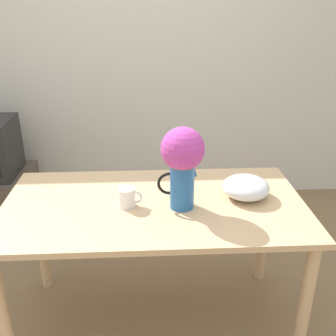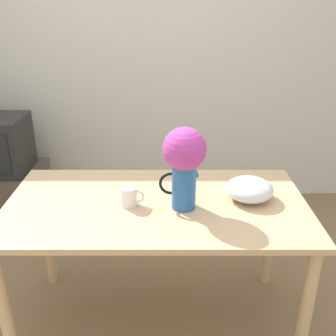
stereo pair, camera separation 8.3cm
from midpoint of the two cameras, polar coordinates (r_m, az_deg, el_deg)
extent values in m
cube|color=silver|center=(3.42, -5.85, 16.15)|extent=(8.00, 0.05, 2.60)
cube|color=tan|center=(2.00, -3.24, -5.43)|extent=(1.53, 0.81, 0.03)
cylinder|color=tan|center=(2.09, -23.89, -19.65)|extent=(0.06, 0.06, 0.75)
cylinder|color=tan|center=(2.08, 18.05, -18.89)|extent=(0.06, 0.06, 0.75)
cylinder|color=tan|center=(2.61, -18.92, -9.37)|extent=(0.06, 0.06, 0.75)
cylinder|color=tan|center=(2.60, 12.86, -8.73)|extent=(0.06, 0.06, 0.75)
cylinder|color=#235B9E|center=(1.91, 0.80, -2.55)|extent=(0.12, 0.12, 0.23)
cone|color=#235B9E|center=(1.87, 2.36, -0.26)|extent=(0.04, 0.04, 0.06)
torus|color=black|center=(1.90, -1.08, -2.28)|extent=(0.12, 0.01, 0.12)
sphere|color=#3D7033|center=(1.84, 0.83, 1.74)|extent=(0.16, 0.16, 0.16)
sphere|color=#B23D99|center=(1.83, 0.84, 2.79)|extent=(0.21, 0.21, 0.21)
cylinder|color=white|center=(1.95, -7.21, -4.27)|extent=(0.08, 0.08, 0.10)
torus|color=white|center=(1.95, -5.94, -4.25)|extent=(0.07, 0.01, 0.07)
ellipsoid|color=silver|center=(2.06, 10.10, -2.77)|extent=(0.24, 0.24, 0.11)
camera|label=1|loc=(0.04, -91.28, -0.56)|focal=42.00mm
camera|label=2|loc=(0.04, 88.72, 0.56)|focal=42.00mm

